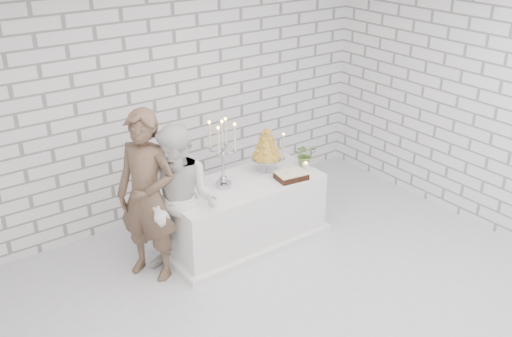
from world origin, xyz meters
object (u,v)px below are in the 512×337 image
(groom, at_px, (147,197))
(cake_table, at_px, (244,212))
(croquembouche, at_px, (267,149))
(bride, at_px, (181,204))
(candelabra, at_px, (223,154))

(groom, bearing_deg, cake_table, 56.94)
(cake_table, relative_size, groom, 0.99)
(groom, bearing_deg, croquembouche, 60.78)
(bride, xyz_separation_m, croquembouche, (1.26, 0.23, 0.20))
(cake_table, bearing_deg, groom, 177.87)
(bride, bearing_deg, groom, -163.61)
(cake_table, distance_m, croquembouche, 0.76)
(bride, distance_m, croquembouche, 1.30)
(bride, relative_size, croquembouche, 3.02)
(cake_table, bearing_deg, croquembouche, 12.86)
(candelabra, relative_size, croquembouche, 1.42)
(groom, xyz_separation_m, croquembouche, (1.54, 0.05, 0.11))
(cake_table, height_order, croquembouche, croquembouche)
(cake_table, relative_size, bride, 1.09)
(groom, bearing_deg, bride, 25.07)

